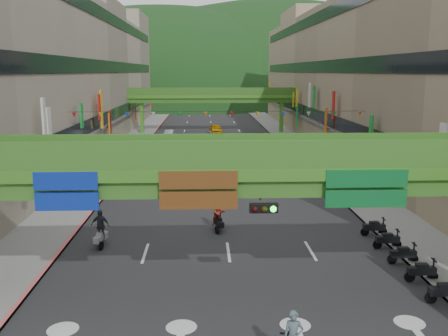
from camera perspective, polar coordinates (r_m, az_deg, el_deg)
name	(u,v)px	position (r m, az deg, el deg)	size (l,w,h in m)	color
road_slab	(214,147)	(64.40, -1.14, 2.40)	(18.00, 140.00, 0.02)	#28282B
sidewalk_left	(128,147)	(65.11, -10.87, 2.35)	(4.00, 140.00, 0.15)	gray
sidewalk_right	(299,146)	(65.53, 8.53, 2.48)	(4.00, 140.00, 0.15)	gray
curb_left	(143,147)	(64.85, -9.21, 2.39)	(0.20, 140.00, 0.18)	#CC5959
curb_right	(284,146)	(65.20, 6.89, 2.50)	(0.20, 140.00, 0.18)	gray
building_row_left	(61,73)	(66.06, -18.10, 10.31)	(12.80, 95.00, 19.00)	#9E937F
building_row_right	(363,73)	(66.78, 15.58, 10.45)	(12.80, 95.00, 19.00)	gray
overpass_near	(260,187)	(19.68, 4.19, -2.13)	(28.00, 12.27, 7.10)	#4C9E2D
overpass_far	(212,99)	(78.78, -1.38, 7.92)	(28.00, 2.20, 7.10)	#4C9E2D
hill_left	(164,100)	(174.46, -6.87, 7.77)	(168.00, 140.00, 112.00)	#1C4419
hill_right	(272,96)	(195.67, 5.48, 8.15)	(208.00, 176.00, 128.00)	#1C4419
bunting_string	(219,114)	(43.83, -0.63, 6.17)	(26.00, 0.36, 0.47)	black
scooter_rider_mid	(219,214)	(30.60, -0.63, -5.31)	(0.97, 1.58, 2.07)	black
scooter_rider_left	(100,228)	(28.73, -13.95, -6.69)	(1.13, 1.59, 2.16)	#A0A0A8
scooter_rider_far	(210,139)	(64.16, -1.61, 3.32)	(0.91, 1.60, 2.11)	maroon
parked_scooter_row	(403,254)	(27.29, 19.79, -9.25)	(1.60, 9.35, 1.08)	black
car_silver	(169,134)	(73.23, -6.30, 3.86)	(1.32, 3.78, 1.25)	#9898A0
car_yellow	(216,129)	(77.92, -0.94, 4.45)	(1.77, 4.39, 1.50)	#E6A50B
pedestrian_dark	(326,170)	(46.29, 11.59, -0.20)	(0.99, 0.41, 1.69)	black
pedestrian_blue	(321,165)	(48.25, 11.01, 0.36)	(0.85, 0.55, 1.83)	#323856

